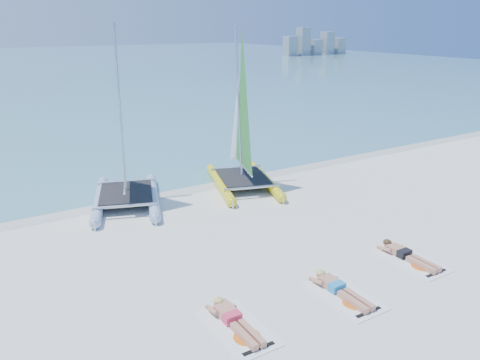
% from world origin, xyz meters
% --- Properties ---
extents(ground, '(140.00, 140.00, 0.00)m').
position_xyz_m(ground, '(0.00, 0.00, 0.00)').
color(ground, white).
rests_on(ground, ground).
extents(sea, '(140.00, 115.00, 0.01)m').
position_xyz_m(sea, '(0.00, 63.00, 0.01)').
color(sea, '#6CA3B5').
rests_on(sea, ground).
extents(wet_sand_strip, '(140.00, 1.40, 0.01)m').
position_xyz_m(wet_sand_strip, '(0.00, 5.50, 0.00)').
color(wet_sand_strip, silver).
rests_on(wet_sand_strip, ground).
extents(distant_skyline, '(14.00, 2.00, 5.00)m').
position_xyz_m(distant_skyline, '(53.71, 62.00, 1.94)').
color(distant_skyline, '#949CA3').
rests_on(distant_skyline, ground).
extents(catamaran_blue, '(3.46, 4.89, 6.06)m').
position_xyz_m(catamaran_blue, '(-2.15, 5.22, 1.81)').
color(catamaran_blue, '#A3B6D6').
rests_on(catamaran_blue, ground).
extents(catamaran_yellow, '(3.32, 4.81, 5.98)m').
position_xyz_m(catamaran_yellow, '(2.25, 4.94, 1.88)').
color(catamaran_yellow, yellow).
rests_on(catamaran_yellow, ground).
extents(towel_a, '(1.00, 1.85, 0.02)m').
position_xyz_m(towel_a, '(-2.52, -2.77, 0.01)').
color(towel_a, white).
rests_on(towel_a, ground).
extents(sunbather_a, '(0.37, 1.73, 0.26)m').
position_xyz_m(sunbather_a, '(-2.52, -2.57, 0.12)').
color(sunbather_a, tan).
rests_on(sunbather_a, towel_a).
extents(towel_b, '(1.00, 1.85, 0.02)m').
position_xyz_m(towel_b, '(0.11, -3.01, 0.01)').
color(towel_b, white).
rests_on(towel_b, ground).
extents(sunbather_b, '(0.37, 1.73, 0.26)m').
position_xyz_m(sunbather_b, '(0.11, -2.81, 0.12)').
color(sunbather_b, tan).
rests_on(sunbather_b, towel_b).
extents(towel_c, '(1.00, 1.85, 0.02)m').
position_xyz_m(towel_c, '(2.74, -2.70, 0.01)').
color(towel_c, white).
rests_on(towel_c, ground).
extents(sunbather_c, '(0.37, 1.73, 0.26)m').
position_xyz_m(sunbather_c, '(2.74, -2.51, 0.12)').
color(sunbather_c, tan).
rests_on(sunbather_c, towel_c).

